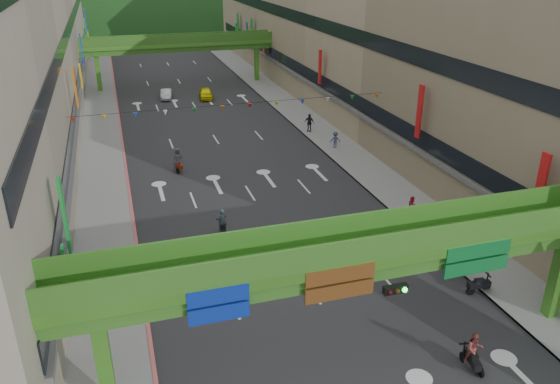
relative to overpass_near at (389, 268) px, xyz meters
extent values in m
cube|color=#28282B|center=(-0.93, 44.62, -5.20)|extent=(18.00, 140.00, 0.02)
cube|color=gray|center=(-11.93, 44.62, -5.13)|extent=(4.00, 140.00, 0.15)
cube|color=gray|center=(10.07, 44.62, -5.13)|extent=(4.00, 140.00, 0.15)
cube|color=#CC5959|center=(-10.03, 44.62, -5.12)|extent=(0.20, 140.00, 0.18)
cube|color=gray|center=(8.17, 44.62, -5.12)|extent=(0.20, 140.00, 0.18)
cube|color=#9E937F|center=(-19.93, 44.62, 4.29)|extent=(12.00, 95.00, 19.00)
cube|color=black|center=(-13.88, 44.62, -1.01)|extent=(0.08, 90.25, 1.40)
cube|color=black|center=(-13.88, 44.62, 4.99)|extent=(0.08, 90.25, 1.40)
cube|color=gray|center=(18.07, 44.62, 4.29)|extent=(12.00, 95.00, 19.00)
cube|color=black|center=(12.02, 44.62, -1.01)|extent=(0.08, 90.25, 1.40)
cube|color=black|center=(12.02, 44.62, 4.99)|extent=(0.08, 90.25, 1.40)
cube|color=#4C9E2D|center=(-0.93, 0.62, 0.54)|extent=(28.00, 2.20, 0.50)
cube|color=#387223|center=(-0.93, 0.62, -0.06)|extent=(28.00, 1.76, 0.70)
cube|color=#4C9E2D|center=(-11.93, 0.62, -2.81)|extent=(0.60, 0.60, 4.80)
cube|color=#4C9E2D|center=(10.07, 0.62, -2.81)|extent=(0.60, 0.60, 4.80)
cube|color=#387223|center=(-0.93, -0.42, 1.34)|extent=(28.00, 0.12, 1.10)
cube|color=#387223|center=(-0.93, 1.66, 1.34)|extent=(28.00, 0.12, 1.10)
cube|color=navy|center=(-7.43, -0.46, -0.06)|extent=(2.40, 0.12, 1.50)
cube|color=#593314|center=(-2.43, -0.46, -0.06)|extent=(3.00, 0.12, 1.50)
cube|color=#0C5926|center=(4.07, -0.46, -0.06)|extent=(3.20, 0.12, 1.50)
cube|color=black|center=(0.07, -0.61, -0.71)|extent=(1.10, 0.28, 0.35)
cube|color=#4C9E2D|center=(-0.93, 59.62, 0.54)|extent=(28.00, 2.20, 0.50)
cube|color=#387223|center=(-0.93, 59.62, -0.06)|extent=(28.00, 1.76, 0.70)
cube|color=#4C9E2D|center=(-11.93, 59.62, -2.81)|extent=(0.60, 0.60, 4.80)
cube|color=#4C9E2D|center=(10.07, 59.62, -2.81)|extent=(0.60, 0.60, 4.80)
cube|color=#387223|center=(-0.93, 58.58, 1.34)|extent=(28.00, 0.12, 1.10)
cube|color=#387223|center=(-0.93, 60.66, 1.34)|extent=(28.00, 0.12, 1.10)
ellipsoid|color=#1C4419|center=(-15.93, 154.62, -5.21)|extent=(168.00, 140.00, 112.00)
ellipsoid|color=#1C4419|center=(24.07, 174.62, -5.21)|extent=(208.00, 176.00, 128.00)
cylinder|color=black|center=(-0.93, 24.62, 0.99)|extent=(26.00, 0.03, 0.03)
cone|color=red|center=(-13.43, 24.62, 0.74)|extent=(0.36, 0.36, 0.40)
cone|color=gold|center=(-11.16, 24.62, 0.74)|extent=(0.36, 0.36, 0.40)
cone|color=#193FB2|center=(-8.89, 24.62, 0.74)|extent=(0.36, 0.36, 0.40)
cone|color=silver|center=(-6.61, 24.62, 0.74)|extent=(0.36, 0.36, 0.40)
cone|color=#198C33|center=(-4.34, 24.62, 0.74)|extent=(0.36, 0.36, 0.40)
cone|color=orange|center=(-2.07, 24.62, 0.74)|extent=(0.36, 0.36, 0.40)
cone|color=red|center=(0.20, 24.62, 0.74)|extent=(0.36, 0.36, 0.40)
cone|color=gold|center=(2.48, 24.62, 0.74)|extent=(0.36, 0.36, 0.40)
cone|color=#193FB2|center=(4.75, 24.62, 0.74)|extent=(0.36, 0.36, 0.40)
cone|color=silver|center=(7.02, 24.62, 0.74)|extent=(0.36, 0.36, 0.40)
cone|color=#198C33|center=(9.29, 24.62, 0.74)|extent=(0.36, 0.36, 0.40)
cone|color=orange|center=(11.57, 24.62, 0.74)|extent=(0.36, 0.36, 0.40)
cube|color=black|center=(-4.40, 14.27, -4.66)|extent=(0.52, 1.34, 0.35)
cube|color=black|center=(-4.40, 14.27, -4.41)|extent=(0.37, 0.59, 0.18)
cube|color=black|center=(-4.48, 14.82, -4.16)|extent=(0.55, 0.13, 0.06)
cylinder|color=black|center=(-4.48, 14.82, -4.96)|extent=(0.17, 0.51, 0.50)
cylinder|color=black|center=(-4.33, 13.73, -4.96)|extent=(0.17, 0.51, 0.50)
imported|color=#35454D|center=(-4.40, 14.27, -4.04)|extent=(0.64, 0.47, 1.62)
cube|color=black|center=(3.85, -1.54, -4.66)|extent=(0.61, 1.34, 0.35)
cube|color=black|center=(3.85, -1.54, -4.41)|extent=(0.41, 0.60, 0.18)
cube|color=black|center=(3.74, -1.00, -4.16)|extent=(0.55, 0.17, 0.06)
cylinder|color=black|center=(3.74, -1.00, -4.96)|extent=(0.20, 0.51, 0.50)
cylinder|color=black|center=(3.97, -2.07, -4.96)|extent=(0.20, 0.51, 0.50)
imported|color=brown|center=(3.85, -1.54, -4.05)|extent=(0.89, 0.76, 1.60)
cube|color=maroon|center=(-5.71, 26.99, -4.66)|extent=(0.65, 1.35, 0.35)
cube|color=maroon|center=(-5.71, 26.99, -4.41)|extent=(0.42, 0.61, 0.18)
cube|color=maroon|center=(-5.58, 27.52, -4.16)|extent=(0.55, 0.19, 0.06)
cylinder|color=black|center=(-5.58, 27.52, -4.96)|extent=(0.21, 0.51, 0.50)
cylinder|color=black|center=(-5.83, 26.46, -4.96)|extent=(0.21, 0.51, 0.50)
imported|color=#46444C|center=(-5.71, 26.99, -3.98)|extent=(0.96, 0.74, 1.75)
cube|color=black|center=(7.87, 3.58, -4.66)|extent=(1.33, 0.48, 0.35)
cube|color=black|center=(7.87, 3.58, -4.41)|extent=(0.58, 0.35, 0.18)
cube|color=black|center=(8.41, 3.63, -4.16)|extent=(0.11, 0.55, 0.06)
cylinder|color=black|center=(8.41, 3.63, -4.96)|extent=(0.51, 0.15, 0.50)
cylinder|color=black|center=(7.32, 3.53, -4.96)|extent=(0.51, 0.15, 0.50)
cube|color=black|center=(7.87, 5.78, -4.66)|extent=(1.33, 0.48, 0.35)
cube|color=black|center=(7.87, 5.78, -4.41)|extent=(0.58, 0.35, 0.18)
cube|color=black|center=(8.41, 5.83, -4.16)|extent=(0.11, 0.55, 0.06)
cylinder|color=black|center=(8.41, 5.83, -4.96)|extent=(0.51, 0.15, 0.50)
cylinder|color=black|center=(7.32, 5.73, -4.96)|extent=(0.51, 0.15, 0.50)
cube|color=black|center=(7.87, 7.98, -4.66)|extent=(1.33, 0.48, 0.35)
cube|color=black|center=(7.87, 7.98, -4.41)|extent=(0.58, 0.35, 0.18)
cube|color=black|center=(8.41, 8.03, -4.16)|extent=(0.11, 0.55, 0.06)
cylinder|color=black|center=(8.41, 8.03, -4.96)|extent=(0.51, 0.15, 0.50)
cylinder|color=black|center=(7.32, 7.93, -4.96)|extent=(0.51, 0.15, 0.50)
cube|color=black|center=(7.87, 10.18, -4.66)|extent=(1.33, 0.48, 0.35)
cube|color=black|center=(7.87, 10.18, -4.41)|extent=(0.58, 0.35, 0.18)
cube|color=black|center=(8.41, 10.23, -4.16)|extent=(0.11, 0.55, 0.06)
cylinder|color=black|center=(8.41, 10.23, -4.96)|extent=(0.51, 0.15, 0.50)
cylinder|color=black|center=(7.32, 10.13, -4.96)|extent=(0.51, 0.15, 0.50)
imported|color=#B2B4BA|center=(-3.81, 52.90, -4.58)|extent=(1.81, 3.93, 1.25)
imported|color=yellow|center=(1.07, 51.46, -4.51)|extent=(2.09, 4.23, 1.39)
imported|color=red|center=(9.02, 13.00, -4.44)|extent=(0.91, 0.82, 1.53)
imported|color=black|center=(8.87, 33.97, -4.26)|extent=(1.14, 1.06, 1.88)
imported|color=#353B5A|center=(9.50, 28.40, -4.42)|extent=(0.84, 0.67, 1.57)
camera|label=1|loc=(-10.29, -17.62, 12.34)|focal=35.00mm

